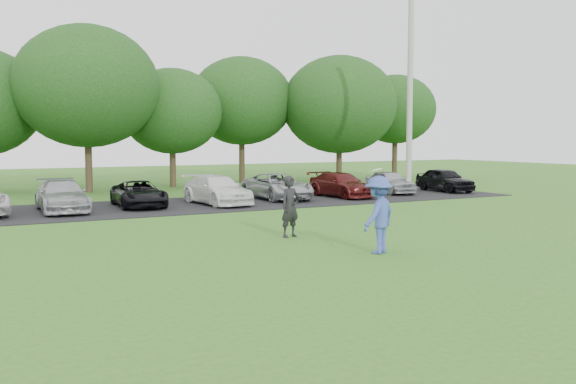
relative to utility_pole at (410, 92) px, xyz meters
name	(u,v)px	position (x,y,z in m)	size (l,w,h in m)	color
ground	(357,256)	(-11.67, -12.44, -5.09)	(100.00, 100.00, 0.00)	#2B6B1E
parking_lot	(180,205)	(-11.67, 0.56, -5.08)	(32.00, 6.50, 0.03)	black
utility_pole	(410,92)	(0.00, 0.00, 0.00)	(0.28, 0.28, 10.19)	#A9AAA4
frisbee_player	(378,215)	(-10.95, -12.32, -4.13)	(1.43, 1.19, 2.14)	#3C54AB
camera_bystander	(290,207)	(-11.64, -9.02, -4.21)	(0.72, 0.56, 1.76)	black
parked_cars	(171,191)	(-12.04, 0.65, -4.47)	(30.57, 5.07, 1.26)	white
tree_row	(147,101)	(-10.15, 10.32, -0.18)	(42.39, 9.85, 8.64)	#38281C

